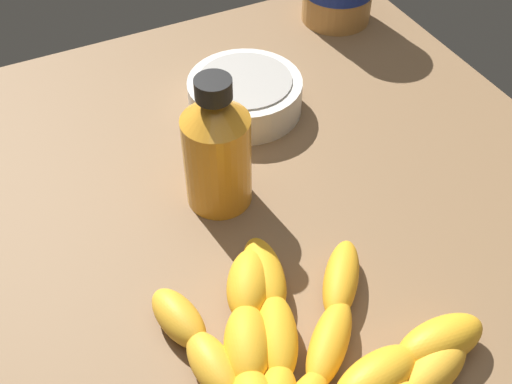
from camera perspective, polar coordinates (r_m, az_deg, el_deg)
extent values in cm
cube|color=brown|center=(60.18, 4.42, -5.74)|extent=(81.56, 63.97, 4.21)
ellipsoid|color=gold|center=(51.14, 15.89, -15.16)|extent=(4.98, 7.44, 3.16)
ellipsoid|color=gold|center=(49.50, 10.84, -16.28)|extent=(4.73, 8.23, 3.64)
ellipsoid|color=gold|center=(52.19, 16.34, -12.89)|extent=(3.70, 7.81, 3.64)
ellipsoid|color=gold|center=(50.87, 6.67, -13.42)|extent=(7.82, 8.05, 2.93)
ellipsoid|color=gold|center=(54.58, 8.16, -7.63)|extent=(8.27, 7.52, 2.93)
ellipsoid|color=gold|center=(50.65, 1.92, -12.98)|extent=(8.40, 6.03, 3.27)
ellipsoid|color=gold|center=(54.01, 0.76, -7.44)|extent=(8.24, 4.77, 3.27)
ellipsoid|color=gold|center=(50.02, -0.78, -13.68)|extent=(7.97, 6.19, 3.70)
ellipsoid|color=gold|center=(53.09, -0.65, -8.40)|extent=(7.98, 6.78, 3.70)
ellipsoid|color=gold|center=(49.60, -3.94, -15.43)|extent=(6.70, 3.67, 3.09)
ellipsoid|color=gold|center=(52.01, -7.03, -11.27)|extent=(6.96, 4.42, 3.09)
cylinder|color=orange|center=(58.81, -3.50, 2.86)|extent=(6.37, 6.37, 9.74)
cone|color=orange|center=(54.83, -3.79, 7.51)|extent=(6.37, 6.37, 2.46)
cylinder|color=black|center=(53.52, -3.90, 9.32)|extent=(3.28, 3.28, 1.86)
cylinder|color=silver|center=(71.17, -1.00, 8.76)|extent=(12.76, 12.76, 3.89)
cylinder|color=#9D9992|center=(70.93, -1.01, 9.02)|extent=(10.46, 10.46, 3.50)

